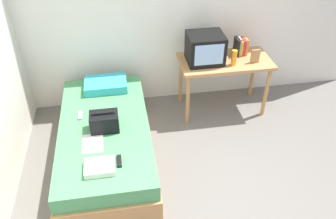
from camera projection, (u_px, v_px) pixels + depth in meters
The scene contains 14 objects.
ground_plane at pixel (208, 202), 3.51m from camera, with size 8.00×8.00×0.00m, color slate.
wall_back at pixel (175, 7), 4.30m from camera, with size 5.20×0.10×2.60m, color silver.
bed at pixel (106, 141), 3.90m from camera, with size 1.00×2.00×0.48m.
desk at pixel (224, 66), 4.41m from camera, with size 1.16×0.60×0.75m.
tv at pixel (205, 48), 4.21m from camera, with size 0.44×0.39×0.36m.
water_bottle at pixel (234, 58), 4.19m from camera, with size 0.07×0.07×0.20m, color orange.
book_row at pixel (241, 46), 4.41m from camera, with size 0.15×0.16×0.23m.
picture_frame at pixel (255, 56), 4.25m from camera, with size 0.11×0.02×0.17m, color #9E754C.
pillow at pixel (106, 84), 4.30m from camera, with size 0.52×0.36×0.11m, color #33A8B7.
handbag at pixel (104, 122), 3.63m from camera, with size 0.30×0.20×0.23m.
magazine at pixel (93, 143), 3.51m from camera, with size 0.21×0.29×0.01m, color white.
remote_dark at pixel (119, 161), 3.30m from camera, with size 0.04×0.16×0.02m, color black.
remote_silver at pixel (80, 115), 3.86m from camera, with size 0.04×0.14×0.02m, color #B7B7BC.
folded_towel at pixel (100, 167), 3.21m from camera, with size 0.28×0.22×0.06m, color white.
Camera 1 is at (-0.76, -2.13, 2.88)m, focal length 36.79 mm.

